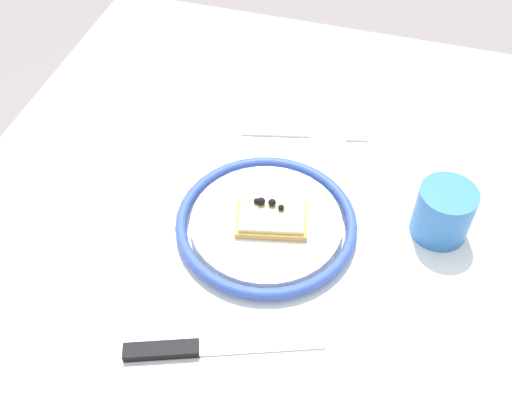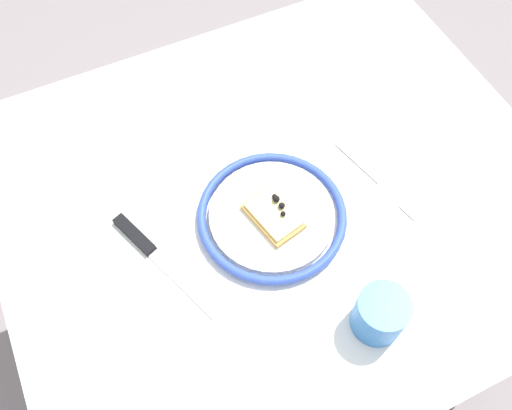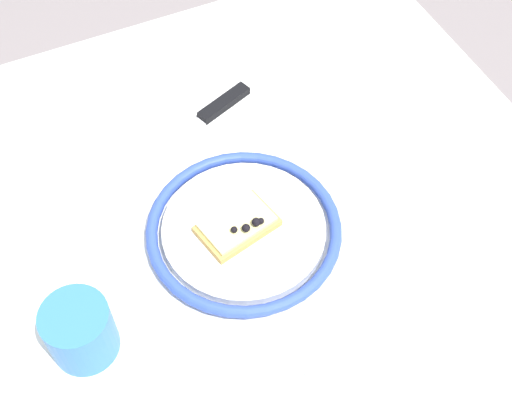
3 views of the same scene
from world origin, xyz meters
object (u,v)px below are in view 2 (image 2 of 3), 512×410
pizza_slice_near (273,215)px  cup (380,314)px  plate (272,216)px  fork (377,179)px  dining_table (280,216)px  knife (147,247)px

pizza_slice_near → cup: (-0.06, 0.22, 0.01)m
plate → fork: bearing=177.3°
dining_table → plate: 0.11m
cup → knife: bearing=-44.4°
cup → plate: bearing=-74.6°
pizza_slice_near → plate: bearing=-98.7°
knife → cup: cup is taller
fork → knife: bearing=-6.4°
fork → cup: size_ratio=2.55×
dining_table → plate: (0.04, 0.04, 0.09)m
dining_table → plate: plate is taller
plate → knife: plate is taller
knife → fork: size_ratio=1.16×
dining_table → knife: knife is taller
dining_table → knife: bearing=0.4°
plate → fork: 0.20m
dining_table → cup: (-0.03, 0.27, 0.12)m
dining_table → cup: 0.29m
plate → pizza_slice_near: size_ratio=2.31×
plate → knife: (0.21, -0.04, -0.01)m
plate → pizza_slice_near: bearing=81.3°
knife → fork: 0.41m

